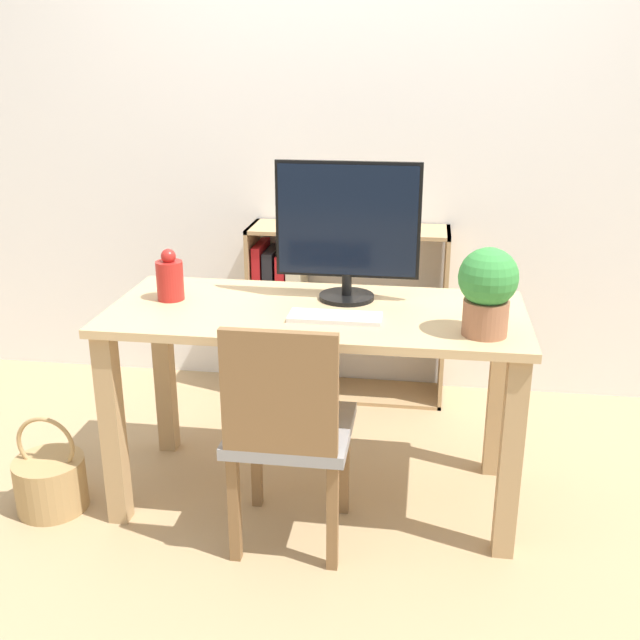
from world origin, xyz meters
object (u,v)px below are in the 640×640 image
(keyboard, at_px, (335,317))
(potted_plant, at_px, (488,288))
(chair, at_px, (287,428))
(bookshelf, at_px, (310,312))
(monitor, at_px, (348,226))
(vase, at_px, (170,278))
(basket, at_px, (51,482))

(keyboard, distance_m, potted_plant, 0.52)
(chair, height_order, bookshelf, bookshelf)
(monitor, height_order, bookshelf, monitor)
(vase, bearing_deg, bookshelf, 67.25)
(keyboard, relative_size, potted_plant, 1.11)
(potted_plant, height_order, bookshelf, potted_plant)
(potted_plant, xyz_separation_m, bookshelf, (-0.74, 1.09, -0.49))
(monitor, distance_m, chair, 0.75)
(monitor, bearing_deg, basket, -160.63)
(monitor, height_order, potted_plant, monitor)
(basket, bearing_deg, monitor, 19.37)
(vase, relative_size, chair, 0.23)
(chair, xyz_separation_m, basket, (-0.91, 0.10, -0.34))
(monitor, distance_m, basket, 1.44)
(vase, bearing_deg, monitor, 9.00)
(potted_plant, height_order, chair, potted_plant)
(potted_plant, relative_size, chair, 0.34)
(monitor, height_order, vase, monitor)
(bookshelf, bearing_deg, vase, -112.75)
(monitor, bearing_deg, vase, -171.00)
(potted_plant, distance_m, chair, 0.78)
(monitor, relative_size, bookshelf, 0.55)
(vase, distance_m, bookshelf, 1.04)
(vase, xyz_separation_m, bookshelf, (0.37, 0.89, -0.41))
(monitor, height_order, basket, monitor)
(vase, distance_m, potted_plant, 1.13)
(vase, height_order, potted_plant, potted_plant)
(potted_plant, distance_m, basket, 1.72)
(vase, relative_size, bookshelf, 0.20)
(keyboard, bearing_deg, chair, -118.40)
(vase, relative_size, basket, 0.51)
(chair, bearing_deg, keyboard, 63.75)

